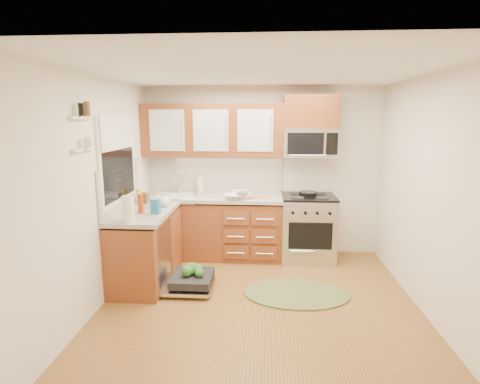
# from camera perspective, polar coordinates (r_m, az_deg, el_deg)

# --- Properties ---
(floor) EXTENTS (3.50, 3.50, 0.00)m
(floor) POSITION_cam_1_polar(r_m,az_deg,el_deg) (4.39, 2.97, -16.59)
(floor) COLOR brown
(floor) RESTS_ON ground
(ceiling) EXTENTS (3.50, 3.50, 0.00)m
(ceiling) POSITION_cam_1_polar(r_m,az_deg,el_deg) (3.91, 3.35, 17.82)
(ceiling) COLOR white
(ceiling) RESTS_ON ground
(wall_back) EXTENTS (3.50, 0.04, 2.50)m
(wall_back) POSITION_cam_1_polar(r_m,az_deg,el_deg) (5.69, 3.38, 3.12)
(wall_back) COLOR silver
(wall_back) RESTS_ON ground
(wall_front) EXTENTS (3.50, 0.04, 2.50)m
(wall_front) POSITION_cam_1_polar(r_m,az_deg,el_deg) (2.28, 2.56, -9.25)
(wall_front) COLOR silver
(wall_front) RESTS_ON ground
(wall_left) EXTENTS (0.04, 3.50, 2.50)m
(wall_left) POSITION_cam_1_polar(r_m,az_deg,el_deg) (4.35, -20.55, -0.07)
(wall_left) COLOR silver
(wall_left) RESTS_ON ground
(wall_right) EXTENTS (0.04, 3.50, 2.50)m
(wall_right) POSITION_cam_1_polar(r_m,az_deg,el_deg) (4.32, 27.04, -0.68)
(wall_right) COLOR silver
(wall_right) RESTS_ON ground
(base_cabinet_back) EXTENTS (2.05, 0.60, 0.85)m
(base_cabinet_back) POSITION_cam_1_polar(r_m,az_deg,el_deg) (5.63, -4.18, -5.58)
(base_cabinet_back) COLOR #622816
(base_cabinet_back) RESTS_ON ground
(base_cabinet_left) EXTENTS (0.60, 1.25, 0.85)m
(base_cabinet_left) POSITION_cam_1_polar(r_m,az_deg,el_deg) (4.93, -14.16, -8.36)
(base_cabinet_left) COLOR #622816
(base_cabinet_left) RESTS_ON ground
(countertop_back) EXTENTS (2.07, 0.64, 0.05)m
(countertop_back) POSITION_cam_1_polar(r_m,az_deg,el_deg) (5.50, -4.26, -0.87)
(countertop_back) COLOR #A7A298
(countertop_back) RESTS_ON base_cabinet_back
(countertop_left) EXTENTS (0.64, 1.27, 0.05)m
(countertop_left) POSITION_cam_1_polar(r_m,az_deg,el_deg) (4.79, -14.32, -3.01)
(countertop_left) COLOR #A7A298
(countertop_left) RESTS_ON base_cabinet_left
(backsplash_back) EXTENTS (2.05, 0.02, 0.57)m
(backsplash_back) POSITION_cam_1_polar(r_m,az_deg,el_deg) (5.74, -3.90, 2.77)
(backsplash_back) COLOR beige
(backsplash_back) RESTS_ON ground
(backsplash_left) EXTENTS (0.02, 1.25, 0.57)m
(backsplash_left) POSITION_cam_1_polar(r_m,az_deg,el_deg) (4.83, -17.82, 0.67)
(backsplash_left) COLOR beige
(backsplash_left) RESTS_ON ground
(upper_cabinets) EXTENTS (2.05, 0.35, 0.75)m
(upper_cabinets) POSITION_cam_1_polar(r_m,az_deg,el_deg) (5.52, -4.21, 9.38)
(upper_cabinets) COLOR #622816
(upper_cabinets) RESTS_ON ground
(cabinet_over_mw) EXTENTS (0.76, 0.35, 0.47)m
(cabinet_over_mw) POSITION_cam_1_polar(r_m,az_deg,el_deg) (5.50, 10.73, 11.92)
(cabinet_over_mw) COLOR #622816
(cabinet_over_mw) RESTS_ON ground
(range) EXTENTS (0.76, 0.64, 0.95)m
(range) POSITION_cam_1_polar(r_m,az_deg,el_deg) (5.58, 10.28, -5.35)
(range) COLOR silver
(range) RESTS_ON ground
(microwave) EXTENTS (0.76, 0.38, 0.40)m
(microwave) POSITION_cam_1_polar(r_m,az_deg,el_deg) (5.49, 10.59, 7.38)
(microwave) COLOR silver
(microwave) RESTS_ON ground
(sink) EXTENTS (0.62, 0.50, 0.26)m
(sink) POSITION_cam_1_polar(r_m,az_deg,el_deg) (5.60, -9.60, -1.83)
(sink) COLOR white
(sink) RESTS_ON ground
(dishwasher) EXTENTS (0.70, 0.60, 0.20)m
(dishwasher) POSITION_cam_1_polar(r_m,az_deg,el_deg) (4.71, -7.79, -13.36)
(dishwasher) COLOR silver
(dishwasher) RESTS_ON ground
(window) EXTENTS (0.03, 1.05, 1.05)m
(window) POSITION_cam_1_polar(r_m,az_deg,el_deg) (4.76, -18.17, 4.64)
(window) COLOR white
(window) RESTS_ON ground
(window_blind) EXTENTS (0.02, 0.96, 0.40)m
(window_blind) POSITION_cam_1_polar(r_m,az_deg,el_deg) (4.73, -18.13, 8.62)
(window_blind) COLOR white
(window_blind) RESTS_ON ground
(shelf_upper) EXTENTS (0.04, 0.40, 0.03)m
(shelf_upper) POSITION_cam_1_polar(r_m,az_deg,el_deg) (3.95, -23.04, 10.37)
(shelf_upper) COLOR white
(shelf_upper) RESTS_ON ground
(shelf_lower) EXTENTS (0.04, 0.40, 0.03)m
(shelf_lower) POSITION_cam_1_polar(r_m,az_deg,el_deg) (3.96, -22.71, 6.04)
(shelf_lower) COLOR white
(shelf_lower) RESTS_ON ground
(rug) EXTENTS (1.36, 1.00, 0.02)m
(rug) POSITION_cam_1_polar(r_m,az_deg,el_deg) (4.63, 8.60, -15.02)
(rug) COLOR olive
(rug) RESTS_ON ground
(skillet) EXTENTS (0.32, 0.32, 0.05)m
(skillet) POSITION_cam_1_polar(r_m,az_deg,el_deg) (5.51, 10.35, -0.23)
(skillet) COLOR black
(skillet) RESTS_ON range
(stock_pot) EXTENTS (0.23, 0.23, 0.11)m
(stock_pot) POSITION_cam_1_polar(r_m,az_deg,el_deg) (5.23, 0.28, -0.60)
(stock_pot) COLOR silver
(stock_pot) RESTS_ON countertop_back
(cutting_board) EXTENTS (0.28, 0.19, 0.02)m
(cutting_board) POSITION_cam_1_polar(r_m,az_deg,el_deg) (5.38, 3.14, -0.76)
(cutting_board) COLOR tan
(cutting_board) RESTS_ON countertop_back
(canister) EXTENTS (0.10, 0.10, 0.15)m
(canister) POSITION_cam_1_polar(r_m,az_deg,el_deg) (5.42, -6.85, -0.02)
(canister) COLOR silver
(canister) RESTS_ON countertop_back
(paper_towel_roll) EXTENTS (0.17, 0.17, 0.29)m
(paper_towel_roll) POSITION_cam_1_polar(r_m,az_deg,el_deg) (4.25, -16.67, -2.54)
(paper_towel_roll) COLOR white
(paper_towel_roll) RESTS_ON countertop_left
(mustard_bottle) EXTENTS (0.07, 0.07, 0.20)m
(mustard_bottle) POSITION_cam_1_polar(r_m,az_deg,el_deg) (5.14, -15.12, -0.66)
(mustard_bottle) COLOR yellow
(mustard_bottle) RESTS_ON countertop_left
(red_bottle) EXTENTS (0.06, 0.06, 0.23)m
(red_bottle) POSITION_cam_1_polar(r_m,az_deg,el_deg) (4.64, -14.91, -1.75)
(red_bottle) COLOR #B22B0E
(red_bottle) RESTS_ON countertop_left
(wooden_box) EXTENTS (0.15, 0.12, 0.14)m
(wooden_box) POSITION_cam_1_polar(r_m,az_deg,el_deg) (5.20, -14.45, -0.88)
(wooden_box) COLOR brown
(wooden_box) RESTS_ON countertop_left
(blue_carton) EXTENTS (0.12, 0.09, 0.17)m
(blue_carton) POSITION_cam_1_polar(r_m,az_deg,el_deg) (4.57, -12.71, -2.19)
(blue_carton) COLOR teal
(blue_carton) RESTS_ON countertop_left
(bowl_a) EXTENTS (0.32, 0.32, 0.07)m
(bowl_a) POSITION_cam_1_polar(r_m,az_deg,el_deg) (5.27, -0.88, -0.72)
(bowl_a) COLOR #999999
(bowl_a) RESTS_ON countertop_back
(bowl_b) EXTENTS (0.27, 0.27, 0.08)m
(bowl_b) POSITION_cam_1_polar(r_m,az_deg,el_deg) (5.50, -0.07, -0.18)
(bowl_b) COLOR #999999
(bowl_b) RESTS_ON countertop_back
(cup) EXTENTS (0.15, 0.15, 0.11)m
(cup) POSITION_cam_1_polar(r_m,az_deg,el_deg) (5.29, 1.14, -0.47)
(cup) COLOR #999999
(cup) RESTS_ON countertop_back
(soap_bottle_a) EXTENTS (0.14, 0.14, 0.33)m
(soap_bottle_a) POSITION_cam_1_polar(r_m,az_deg,el_deg) (5.73, -6.14, 1.52)
(soap_bottle_a) COLOR #999999
(soap_bottle_a) RESTS_ON countertop_back
(soap_bottle_b) EXTENTS (0.11, 0.12, 0.21)m
(soap_bottle_b) POSITION_cam_1_polar(r_m,az_deg,el_deg) (4.89, -12.56, -1.09)
(soap_bottle_b) COLOR #999999
(soap_bottle_b) RESTS_ON countertop_left
(soap_bottle_c) EXTENTS (0.18, 0.18, 0.19)m
(soap_bottle_c) POSITION_cam_1_polar(r_m,az_deg,el_deg) (4.91, -11.50, -1.11)
(soap_bottle_c) COLOR #999999
(soap_bottle_c) RESTS_ON countertop_left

